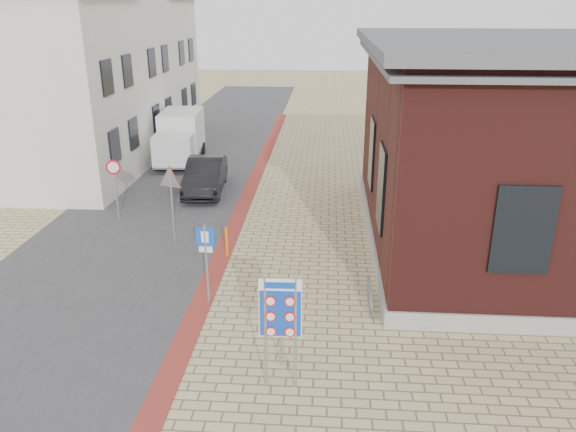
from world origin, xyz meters
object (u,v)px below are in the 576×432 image
(border_sign, at_px, (280,311))
(box_truck, at_px, (180,137))
(essen_sign, at_px, (281,315))
(parking_sign, at_px, (206,251))
(sedan, at_px, (205,175))
(bollard, at_px, (227,242))

(border_sign, bearing_deg, box_truck, 109.20)
(box_truck, relative_size, essen_sign, 2.46)
(essen_sign, bearing_deg, parking_sign, 120.82)
(sedan, xyz_separation_m, essen_sign, (4.36, -12.44, 0.58))
(essen_sign, xyz_separation_m, parking_sign, (-2.25, 2.72, 0.24))
(sedan, xyz_separation_m, bollard, (2.11, -6.72, -0.21))
(box_truck, xyz_separation_m, border_sign, (6.73, -18.03, 0.55))
(essen_sign, bearing_deg, border_sign, -95.00)
(sedan, height_order, border_sign, border_sign)
(box_truck, relative_size, border_sign, 1.91)
(border_sign, bearing_deg, bollard, 108.23)
(sedan, xyz_separation_m, parking_sign, (2.11, -9.72, 0.82))
(box_truck, height_order, bollard, box_truck)
(box_truck, distance_m, parking_sign, 15.19)
(box_truck, height_order, parking_sign, box_truck)
(sedan, distance_m, box_truck, 5.37)
(box_truck, xyz_separation_m, bollard, (4.43, -11.53, -0.79))
(border_sign, relative_size, parking_sign, 1.13)
(box_truck, relative_size, parking_sign, 2.17)
(parking_sign, distance_m, bollard, 3.17)
(bollard, bearing_deg, essen_sign, -68.54)
(box_truck, bearing_deg, border_sign, -73.91)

